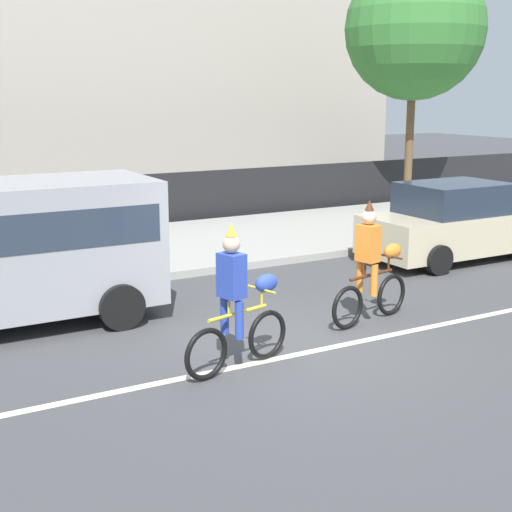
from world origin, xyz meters
TOP-DOWN VIEW (x-y plane):
  - ground_plane at (0.00, 0.00)m, footprint 80.00×80.00m
  - road_centre_line at (0.00, -0.50)m, footprint 36.00×0.14m
  - sidewalk_curb at (0.00, 6.50)m, footprint 60.00×5.00m
  - fence_line at (0.00, 9.40)m, footprint 40.00×0.08m
  - parade_cyclist_cobalt at (-1.09, -0.55)m, footprint 1.68×0.60m
  - parade_cyclist_orange at (1.59, 0.16)m, footprint 1.69×0.56m
  - parked_car_beige at (5.81, 2.70)m, footprint 4.10×1.92m
  - street_tree_near_lamp at (9.39, 8.34)m, footprint 4.06×4.06m

SIDE VIEW (x-z plane):
  - ground_plane at x=0.00m, z-range 0.00..0.00m
  - road_centre_line at x=0.00m, z-range 0.00..0.01m
  - sidewalk_curb at x=0.00m, z-range 0.00..0.15m
  - fence_line at x=0.00m, z-range 0.00..1.40m
  - parked_car_beige at x=5.81m, z-range -0.04..1.60m
  - parade_cyclist_cobalt at x=-1.09m, z-range -0.12..1.80m
  - parade_cyclist_orange at x=1.59m, z-range -0.12..1.80m
  - street_tree_near_lamp at x=9.39m, z-range 1.68..8.82m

